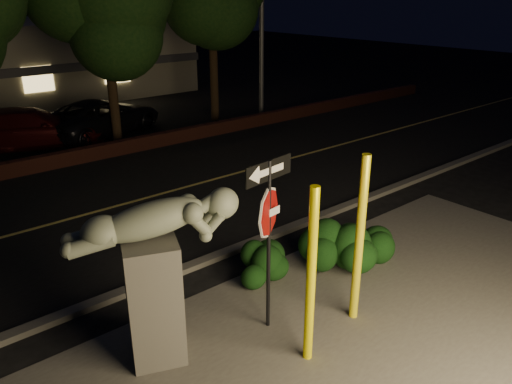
% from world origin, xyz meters
% --- Properties ---
extents(ground, '(90.00, 90.00, 0.00)m').
position_xyz_m(ground, '(0.00, 10.00, 0.00)').
color(ground, black).
rests_on(ground, ground).
extents(patio, '(14.00, 6.00, 0.02)m').
position_xyz_m(patio, '(0.00, -1.00, 0.01)').
color(patio, '#4C4944').
rests_on(patio, ground).
extents(road, '(80.00, 8.00, 0.01)m').
position_xyz_m(road, '(0.00, 7.00, 0.01)').
color(road, black).
rests_on(road, ground).
extents(lane_marking, '(80.00, 0.12, 0.00)m').
position_xyz_m(lane_marking, '(0.00, 7.00, 0.02)').
color(lane_marking, tan).
rests_on(lane_marking, road).
extents(curb, '(80.00, 0.25, 0.12)m').
position_xyz_m(curb, '(0.00, 2.90, 0.06)').
color(curb, '#4C4944').
rests_on(curb, ground).
extents(brick_wall, '(40.00, 0.35, 0.50)m').
position_xyz_m(brick_wall, '(0.00, 11.30, 0.25)').
color(brick_wall, '#421C15').
rests_on(brick_wall, ground).
extents(parking_lot, '(40.00, 12.00, 0.01)m').
position_xyz_m(parking_lot, '(0.00, 17.00, 0.01)').
color(parking_lot, black).
rests_on(parking_lot, ground).
extents(yellow_pole_left, '(0.15, 0.15, 2.96)m').
position_xyz_m(yellow_pole_left, '(-0.61, -0.63, 1.48)').
color(yellow_pole_left, '#FFEF06').
rests_on(yellow_pole_left, ground).
extents(yellow_pole_right, '(0.15, 0.15, 3.08)m').
position_xyz_m(yellow_pole_right, '(0.81, -0.39, 1.54)').
color(yellow_pole_right, yellow).
rests_on(yellow_pole_right, ground).
extents(signpost, '(1.03, 0.19, 3.06)m').
position_xyz_m(signpost, '(-0.56, 0.39, 2.18)').
color(signpost, black).
rests_on(signpost, ground).
extents(sculpture, '(2.54, 1.53, 2.77)m').
position_xyz_m(sculpture, '(-2.37, 0.92, 1.71)').
color(sculpture, '#4C4944').
rests_on(sculpture, ground).
extents(hedge_center, '(1.77, 1.00, 0.88)m').
position_xyz_m(hedge_center, '(0.39, 1.74, 0.44)').
color(hedge_center, black).
rests_on(hedge_center, ground).
extents(hedge_right, '(1.67, 0.94, 1.07)m').
position_xyz_m(hedge_right, '(1.99, 1.12, 0.54)').
color(hedge_right, black).
rests_on(hedge_right, ground).
extents(hedge_far_right, '(1.81, 1.43, 1.09)m').
position_xyz_m(hedge_far_right, '(2.47, 0.81, 0.55)').
color(hedge_far_right, black).
rests_on(hedge_far_right, ground).
extents(parked_car_darkred, '(5.57, 3.77, 1.50)m').
position_xyz_m(parked_car_darkred, '(-0.25, 14.13, 0.75)').
color(parked_car_darkred, '#380A0C').
rests_on(parked_car_darkred, ground).
extents(parked_car_dark, '(5.74, 4.04, 1.45)m').
position_xyz_m(parked_car_dark, '(2.54, 14.26, 0.73)').
color(parked_car_dark, black).
rests_on(parked_car_dark, ground).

